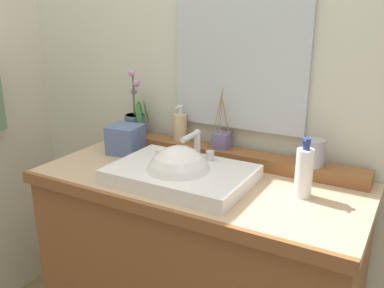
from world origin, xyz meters
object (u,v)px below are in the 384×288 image
object	(u,v)px
reed_diffuser	(221,139)
lotion_bottle	(304,172)
tumbler_cup	(314,153)
tissue_box	(126,139)
soap_bar	(164,151)
sink_basin	(180,177)
soap_dispenser	(180,126)
potted_plant	(135,119)

from	to	relation	value
reed_diffuser	lotion_bottle	world-z (taller)	reed_diffuser
reed_diffuser	lotion_bottle	xyz separation A→B (m)	(0.39, -0.19, 0.00)
tumbler_cup	tissue_box	world-z (taller)	tumbler_cup
soap_bar	lotion_bottle	world-z (taller)	lotion_bottle
tumbler_cup	soap_bar	bearing A→B (deg)	-163.65
sink_basin	soap_dispenser	bearing A→B (deg)	120.73
soap_dispenser	potted_plant	bearing A→B (deg)	-175.08
reed_diffuser	potted_plant	bearing A→B (deg)	-178.18
soap_bar	soap_dispenser	bearing A→B (deg)	101.52
sink_basin	reed_diffuser	bearing A→B (deg)	85.03
sink_basin	tissue_box	bearing A→B (deg)	156.48
soap_bar	tumbler_cup	bearing A→B (deg)	16.35
soap_bar	soap_dispenser	xyz separation A→B (m)	(-0.04, 0.19, 0.05)
soap_bar	tissue_box	distance (m)	0.24
sink_basin	tumbler_cup	bearing A→B (deg)	32.98
soap_bar	tissue_box	world-z (taller)	tissue_box
soap_bar	lotion_bottle	size ratio (longest dim) A/B	0.35
tumbler_cup	tissue_box	distance (m)	0.79
soap_bar	reed_diffuser	xyz separation A→B (m)	(0.16, 0.19, 0.02)
potted_plant	reed_diffuser	bearing A→B (deg)	1.82
reed_diffuser	soap_dispenser	bearing A→B (deg)	178.33
reed_diffuser	sink_basin	bearing A→B (deg)	-94.97
sink_basin	lotion_bottle	xyz separation A→B (m)	(0.42, 0.10, 0.07)
sink_basin	soap_bar	world-z (taller)	sink_basin
soap_bar	soap_dispenser	size ratio (longest dim) A/B	0.46
tumbler_cup	tissue_box	bearing A→B (deg)	-172.39
soap_dispenser	tumbler_cup	world-z (taller)	soap_dispenser
potted_plant	lotion_bottle	xyz separation A→B (m)	(0.82, -0.18, -0.03)
potted_plant	soap_dispenser	bearing A→B (deg)	4.92
potted_plant	tumbler_cup	distance (m)	0.81
soap_bar	potted_plant	xyz separation A→B (m)	(-0.27, 0.17, 0.06)
soap_dispenser	reed_diffuser	bearing A→B (deg)	-1.67
tissue_box	tumbler_cup	bearing A→B (deg)	7.61
reed_diffuser	soap_bar	bearing A→B (deg)	-131.12
lotion_bottle	potted_plant	bearing A→B (deg)	167.60
soap_dispenser	tumbler_cup	xyz separation A→B (m)	(0.58, -0.03, -0.01)
tumbler_cup	reed_diffuser	size ratio (longest dim) A/B	0.40
soap_dispenser	reed_diffuser	xyz separation A→B (m)	(0.20, -0.01, -0.03)
sink_basin	soap_dispenser	distance (m)	0.36
tumbler_cup	reed_diffuser	distance (m)	0.38
soap_bar	potted_plant	bearing A→B (deg)	146.94
soap_dispenser	tissue_box	distance (m)	0.24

